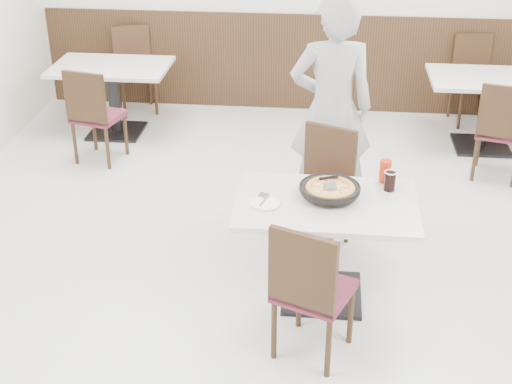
# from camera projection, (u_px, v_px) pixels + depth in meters

# --- Properties ---
(floor) EXTENTS (7.00, 7.00, 0.00)m
(floor) POSITION_uv_depth(u_px,v_px,m) (278.00, 274.00, 5.28)
(floor) COLOR #B3B3AE
(floor) RESTS_ON ground
(wainscot_back) EXTENTS (5.90, 0.03, 1.10)m
(wainscot_back) POSITION_uv_depth(u_px,v_px,m) (302.00, 63.00, 8.10)
(wainscot_back) COLOR black
(wainscot_back) RESTS_ON floor
(main_table) EXTENTS (1.26, 0.89, 0.75)m
(main_table) POSITION_uv_depth(u_px,v_px,m) (324.00, 250.00, 4.87)
(main_table) COLOR beige
(main_table) RESTS_ON floor
(chair_near) EXTENTS (0.55, 0.55, 0.95)m
(chair_near) POSITION_uv_depth(u_px,v_px,m) (315.00, 288.00, 4.31)
(chair_near) COLOR black
(chair_near) RESTS_ON floor
(chair_far) EXTENTS (0.55, 0.55, 0.95)m
(chair_far) POSITION_uv_depth(u_px,v_px,m) (318.00, 193.00, 5.41)
(chair_far) COLOR black
(chair_far) RESTS_ON floor
(trivet) EXTENTS (0.14, 0.14, 0.04)m
(trivet) POSITION_uv_depth(u_px,v_px,m) (330.00, 196.00, 4.74)
(trivet) COLOR black
(trivet) RESTS_ON main_table
(pizza_pan) EXTENTS (0.41, 0.41, 0.01)m
(pizza_pan) POSITION_uv_depth(u_px,v_px,m) (330.00, 192.00, 4.74)
(pizza_pan) COLOR black
(pizza_pan) RESTS_ON trivet
(pizza) EXTENTS (0.34, 0.34, 0.02)m
(pizza) POSITION_uv_depth(u_px,v_px,m) (330.00, 190.00, 4.72)
(pizza) COLOR gold
(pizza) RESTS_ON pizza_pan
(pizza_server) EXTENTS (0.08, 0.10, 0.00)m
(pizza_server) POSITION_uv_depth(u_px,v_px,m) (330.00, 186.00, 4.70)
(pizza_server) COLOR silver
(pizza_server) RESTS_ON pizza
(napkin) EXTENTS (0.15, 0.15, 0.00)m
(napkin) POSITION_uv_depth(u_px,v_px,m) (258.00, 203.00, 4.68)
(napkin) COLOR silver
(napkin) RESTS_ON main_table
(side_plate) EXTENTS (0.21, 0.21, 0.01)m
(side_plate) POSITION_uv_depth(u_px,v_px,m) (265.00, 203.00, 4.67)
(side_plate) COLOR white
(side_plate) RESTS_ON napkin
(fork) EXTENTS (0.06, 0.17, 0.00)m
(fork) POSITION_uv_depth(u_px,v_px,m) (264.00, 200.00, 4.68)
(fork) COLOR silver
(fork) RESTS_ON side_plate
(cola_glass) EXTENTS (0.08, 0.08, 0.13)m
(cola_glass) POSITION_uv_depth(u_px,v_px,m) (390.00, 182.00, 4.82)
(cola_glass) COLOR black
(cola_glass) RESTS_ON main_table
(red_cup) EXTENTS (0.09, 0.09, 0.16)m
(red_cup) POSITION_uv_depth(u_px,v_px,m) (385.00, 171.00, 4.93)
(red_cup) COLOR #A92409
(red_cup) RESTS_ON main_table
(diner_person) EXTENTS (0.74, 0.54, 1.86)m
(diner_person) POSITION_uv_depth(u_px,v_px,m) (331.00, 110.00, 5.71)
(diner_person) COLOR #9E9FA3
(diner_person) RESTS_ON floor
(bg_table_left) EXTENTS (1.26, 0.90, 0.75)m
(bg_table_left) POSITION_uv_depth(u_px,v_px,m) (114.00, 100.00, 7.53)
(bg_table_left) COLOR beige
(bg_table_left) RESTS_ON floor
(bg_chair_left_near) EXTENTS (0.51, 0.51, 0.95)m
(bg_chair_left_near) POSITION_uv_depth(u_px,v_px,m) (98.00, 114.00, 6.88)
(bg_chair_left_near) COLOR black
(bg_chair_left_near) RESTS_ON floor
(bg_chair_left_far) EXTENTS (0.56, 0.56, 0.95)m
(bg_chair_left_far) POSITION_uv_depth(u_px,v_px,m) (136.00, 71.00, 8.06)
(bg_chair_left_far) COLOR black
(bg_chair_left_far) RESTS_ON floor
(bg_table_right) EXTENTS (1.21, 0.82, 0.75)m
(bg_table_right) POSITION_uv_depth(u_px,v_px,m) (486.00, 113.00, 7.19)
(bg_table_right) COLOR beige
(bg_table_right) RESTS_ON floor
(bg_chair_right_near) EXTENTS (0.52, 0.52, 0.95)m
(bg_chair_right_near) POSITION_uv_depth(u_px,v_px,m) (501.00, 129.00, 6.54)
(bg_chair_right_near) COLOR black
(bg_chair_right_near) RESTS_ON floor
(bg_chair_right_far) EXTENTS (0.48, 0.48, 0.95)m
(bg_chair_right_far) POSITION_uv_depth(u_px,v_px,m) (474.00, 81.00, 7.75)
(bg_chair_right_far) COLOR black
(bg_chair_right_far) RESTS_ON floor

